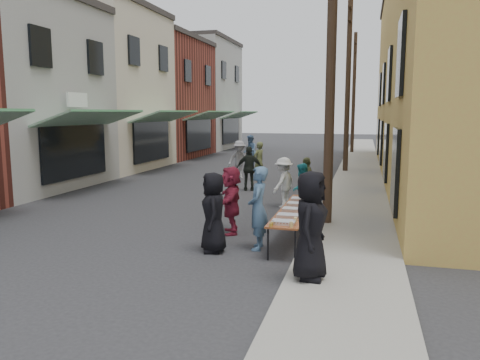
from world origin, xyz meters
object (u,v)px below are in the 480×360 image
Objects in this scene: guest_front_a at (213,212)px; guest_front_c at (301,189)px; server at (311,226)px; utility_pole_mid at (348,85)px; serving_table at (295,210)px; utility_pole_near at (331,59)px; utility_pole_far at (354,94)px; catering_tray_sausage at (284,222)px.

guest_front_a is 1.15× the size of guest_front_c.
guest_front_a is 0.91× the size of server.
utility_pole_mid is 14.09m from serving_table.
utility_pole_far is (0.00, 24.00, 0.00)m from utility_pole_near.
serving_table is 2.95m from guest_front_c.
guest_front_a reaches higher than catering_tray_sausage.
catering_tray_sausage is 0.25× the size of server.
utility_pole_near is at bearing 6.81° from server.
catering_tray_sausage is (-0.67, -27.21, -3.71)m from utility_pole_far.
utility_pole_mid reaches higher than serving_table.
guest_front_a is at bearing -135.47° from serving_table.
guest_front_c is at bearing 94.50° from serving_table.
guest_front_a is at bearing -98.52° from utility_pole_mid.
catering_tray_sausage is at bearing 33.78° from server.
serving_table is (-0.67, -13.56, -3.79)m from utility_pole_mid.
utility_pole_near is 1.00× the size of utility_pole_mid.
guest_front_a is 2.74m from server.
serving_table is 2.22× the size of guest_front_a.
catering_tray_sausage is 4.60m from guest_front_c.
guest_front_c is (-0.90, -10.62, -3.72)m from utility_pole_mid.
utility_pole_mid is 15.67m from catering_tray_sausage.
utility_pole_near is 4.54× the size of server.
utility_pole_near reaches higher than guest_front_c.
serving_table is 2.02× the size of server.
catering_tray_sausage is 0.28× the size of guest_front_a.
utility_pole_far is 27.47m from catering_tray_sausage.
serving_table is at bearing 90.00° from catering_tray_sausage.
guest_front_a is (-2.27, -15.13, -3.60)m from utility_pole_mid.
utility_pole_near is 1.00× the size of utility_pole_far.
utility_pole_far is at bearing -174.44° from guest_front_c.
utility_pole_near is at bearing 78.22° from catering_tray_sausage.
utility_pole_near is at bearing -90.00° from utility_pole_mid.
guest_front_c is at bearing -92.28° from utility_pole_far.
catering_tray_sausage is at bearing -91.41° from utility_pole_far.
utility_pole_mid and utility_pole_far have the same top height.
utility_pole_near reaches higher than guest_front_a.
utility_pole_mid is 5.00× the size of guest_front_a.
serving_table is at bearing -113.25° from utility_pole_near.
guest_front_a is at bearing -125.93° from utility_pole_near.
utility_pole_far is 25.84m from serving_table.
guest_front_c is 6.05m from server.
utility_pole_far is at bearing 154.53° from guest_front_a.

